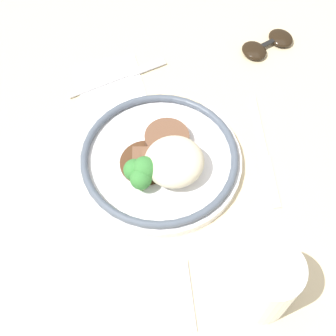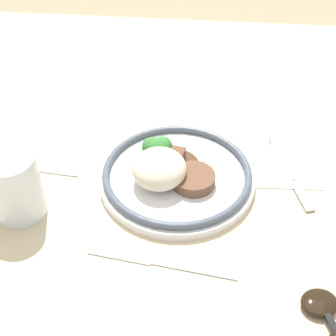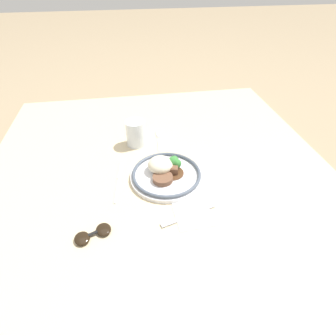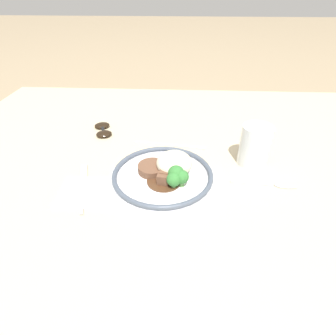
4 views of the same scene
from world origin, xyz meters
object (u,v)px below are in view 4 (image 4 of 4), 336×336
plate (165,174)px  sunglasses (103,130)px  fork (83,182)px  spoon (277,185)px  juice_glass (254,147)px  knife (172,145)px

plate → sunglasses: bearing=131.8°
fork → spoon: bearing=-104.0°
plate → fork: 0.20m
juice_glass → fork: 0.45m
juice_glass → fork: size_ratio=0.59×
plate → spoon: bearing=-1.6°
knife → sunglasses: (-0.23, 0.08, 0.01)m
spoon → fork: bearing=-173.0°
fork → sunglasses: (-0.02, 0.27, 0.00)m
knife → sunglasses: 0.24m
juice_glass → spoon: bearing=-66.8°
plate → juice_glass: juice_glass is taller
plate → fork: (-0.20, -0.02, -0.02)m
knife → spoon: size_ratio=1.37×
plate → spoon: plate is taller
juice_glass → fork: juice_glass is taller
spoon → sunglasses: 0.55m
juice_glass → sunglasses: 0.48m
fork → spoon: (0.47, 0.01, -0.00)m
fork → spoon: 0.47m
juice_glass → sunglasses: juice_glass is taller
fork → knife: fork is taller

